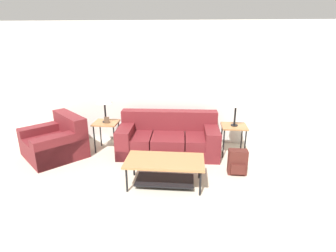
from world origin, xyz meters
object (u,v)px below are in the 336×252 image
object	(u,v)px
table_lamp_left	(104,98)
backpack	(237,162)
table_lamp_right	(236,101)
couch	(169,139)
side_table_left	(106,125)
side_table_right	(234,129)
armchair	(56,142)
coffee_table	(165,166)

from	to	relation	value
table_lamp_left	backpack	size ratio (longest dim) A/B	1.40
table_lamp_right	backpack	xyz separation A→B (m)	(-0.03, -0.82, -0.90)
couch	side_table_left	bearing A→B (deg)	178.99
side_table_right	table_lamp_right	distance (m)	0.57
table_lamp_left	backpack	xyz separation A→B (m)	(2.56, -0.82, -0.90)
couch	armchair	world-z (taller)	couch
table_lamp_right	table_lamp_left	bearing A→B (deg)	180.00
table_lamp_left	table_lamp_right	bearing A→B (deg)	0.00
side_table_right	backpack	size ratio (longest dim) A/B	1.38
armchair	backpack	bearing A→B (deg)	-7.58
backpack	side_table_left	bearing A→B (deg)	162.28
armchair	coffee_table	bearing A→B (deg)	-22.23
armchair	backpack	xyz separation A→B (m)	(3.50, -0.47, -0.07)
coffee_table	table_lamp_left	size ratio (longest dim) A/B	1.99
side_table_left	side_table_right	xyz separation A→B (m)	(2.60, 0.00, 0.00)
couch	coffee_table	distance (m)	1.26
side_table_right	table_lamp_left	world-z (taller)	table_lamp_left
coffee_table	backpack	world-z (taller)	backpack
table_lamp_left	coffee_table	bearing A→B (deg)	-43.75
couch	table_lamp_left	size ratio (longest dim) A/B	3.26
table_lamp_left	backpack	bearing A→B (deg)	-17.72
couch	side_table_right	distance (m)	1.32
couch	side_table_left	world-z (taller)	couch
side_table_left	side_table_right	world-z (taller)	same
side_table_left	backpack	bearing A→B (deg)	-17.72
armchair	table_lamp_left	size ratio (longest dim) A/B	2.38
armchair	side_table_right	bearing A→B (deg)	5.70
table_lamp_left	backpack	world-z (taller)	table_lamp_left
coffee_table	side_table_right	size ratio (longest dim) A/B	2.01
armchair	backpack	distance (m)	3.53
backpack	table_lamp_right	bearing A→B (deg)	87.69
table_lamp_right	backpack	size ratio (longest dim) A/B	1.40
table_lamp_left	couch	bearing A→B (deg)	-1.01
armchair	table_lamp_right	xyz separation A→B (m)	(3.54, 0.35, 0.83)
armchair	coffee_table	xyz separation A→B (m)	(2.28, -0.93, 0.05)
coffee_table	table_lamp_left	world-z (taller)	table_lamp_left
side_table_left	armchair	bearing A→B (deg)	-159.40
side_table_left	table_lamp_left	bearing A→B (deg)	-33.69
armchair	coffee_table	size ratio (longest dim) A/B	1.20
coffee_table	side_table_right	distance (m)	1.81
table_lamp_left	side_table_left	bearing A→B (deg)	146.31
side_table_left	backpack	size ratio (longest dim) A/B	1.38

